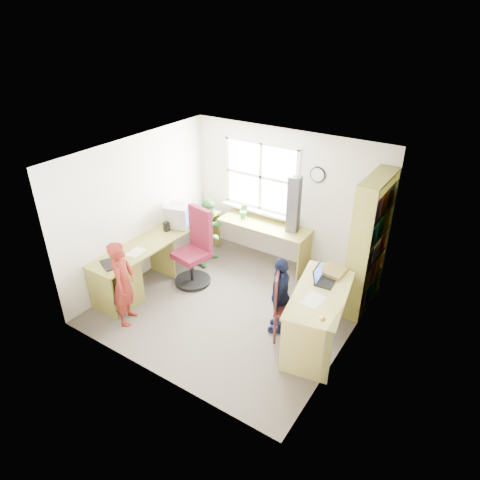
{
  "coord_description": "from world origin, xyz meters",
  "views": [
    {
      "loc": [
        3.05,
        -4.42,
        4.12
      ],
      "look_at": [
        0.0,
        0.25,
        1.05
      ],
      "focal_mm": 32.0,
      "sensor_mm": 36.0,
      "label": 1
    }
  ],
  "objects": [
    {
      "name": "paper_b",
      "position": [
        1.44,
        -0.25,
        0.84
      ],
      "size": [
        0.26,
        0.34,
        0.0
      ],
      "rotation": [
        0.0,
        0.0,
        -0.1
      ],
      "color": "silver",
      "rests_on": "right_desk"
    },
    {
      "name": "laptop_right",
      "position": [
        1.36,
        0.21,
        0.89
      ],
      "size": [
        0.3,
        0.35,
        0.22
      ],
      "rotation": [
        0.0,
        0.0,
        1.66
      ],
      "color": "black",
      "rests_on": "right_desk"
    },
    {
      "name": "crt_monitor",
      "position": [
        -1.45,
        0.55,
        0.95
      ],
      "size": [
        0.49,
        0.46,
        0.4
      ],
      "rotation": [
        0.0,
        0.0,
        0.29
      ],
      "color": "#A3A3A7",
      "rests_on": "l_desk"
    },
    {
      "name": "swivel_chair",
      "position": [
        -0.89,
        0.26,
        0.56
      ],
      "size": [
        0.7,
        0.7,
        1.3
      ],
      "rotation": [
        0.0,
        0.0,
        -0.16
      ],
      "color": "black",
      "rests_on": "ground"
    },
    {
      "name": "game_box",
      "position": [
        1.4,
        0.47,
        0.87
      ],
      "size": [
        0.34,
        0.34,
        0.06
      ],
      "rotation": [
        0.0,
        0.0,
        -0.08
      ],
      "color": "red",
      "rests_on": "right_desk"
    },
    {
      "name": "paper_a",
      "position": [
        -1.44,
        -0.51,
        0.75
      ],
      "size": [
        0.24,
        0.31,
        0.0
      ],
      "rotation": [
        0.0,
        0.0,
        0.12
      ],
      "color": "silver",
      "rests_on": "l_desk"
    },
    {
      "name": "speaker_a",
      "position": [
        -1.52,
        0.29,
        0.83
      ],
      "size": [
        0.1,
        0.1,
        0.17
      ],
      "rotation": [
        0.0,
        0.0,
        -0.17
      ],
      "color": "black",
      "rests_on": "l_desk"
    },
    {
      "name": "potted_plant",
      "position": [
        -0.69,
        1.43,
        0.89
      ],
      "size": [
        0.16,
        0.13,
        0.29
      ],
      "primitive_type": "imported",
      "rotation": [
        0.0,
        0.0,
        0.04
      ],
      "color": "#327F34",
      "rests_on": "l_desk"
    },
    {
      "name": "laptop_left",
      "position": [
        -1.47,
        -0.92,
        0.81
      ],
      "size": [
        0.43,
        0.4,
        0.24
      ],
      "rotation": [
        0.0,
        0.0,
        -0.41
      ],
      "color": "black",
      "rests_on": "l_desk"
    },
    {
      "name": "right_desk",
      "position": [
        1.45,
        -0.03,
        0.61
      ],
      "size": [
        0.93,
        1.55,
        0.84
      ],
      "rotation": [
        0.0,
        0.0,
        0.19
      ],
      "color": "tan",
      "rests_on": "ground"
    },
    {
      "name": "bookshelf",
      "position": [
        1.65,
        1.19,
        1.0
      ],
      "size": [
        0.3,
        1.02,
        2.1
      ],
      "color": "olive",
      "rests_on": "ground"
    },
    {
      "name": "wooden_chair",
      "position": [
        1.01,
        -0.16,
        0.56
      ],
      "size": [
        0.59,
        0.59,
        1.04
      ],
      "rotation": [
        0.0,
        0.0,
        0.39
      ],
      "color": "#4F1D1A",
      "rests_on": "ground"
    },
    {
      "name": "person_red",
      "position": [
        -1.08,
        -1.13,
        0.66
      ],
      "size": [
        0.5,
        0.57,
        1.32
      ],
      "primitive_type": "imported",
      "rotation": [
        0.0,
        0.0,
        2.05
      ],
      "color": "maroon",
      "rests_on": "ground"
    },
    {
      "name": "room",
      "position": [
        0.01,
        0.1,
        1.22
      ],
      "size": [
        3.64,
        3.44,
        2.44
      ],
      "color": "#4E473D",
      "rests_on": "ground"
    },
    {
      "name": "cd_tower",
      "position": [
        0.26,
        1.47,
        1.23
      ],
      "size": [
        0.21,
        0.19,
        0.97
      ],
      "rotation": [
        0.0,
        0.0,
        0.1
      ],
      "color": "black",
      "rests_on": "l_desk"
    },
    {
      "name": "speaker_b",
      "position": [
        -1.48,
        0.79,
        0.84
      ],
      "size": [
        0.09,
        0.09,
        0.18
      ],
      "rotation": [
        0.0,
        0.0,
        0.06
      ],
      "color": "black",
      "rests_on": "l_desk"
    },
    {
      "name": "person_navy",
      "position": [
        0.88,
        -0.07,
        0.59
      ],
      "size": [
        0.48,
        0.75,
        1.18
      ],
      "primitive_type": "imported",
      "rotation": [
        0.0,
        0.0,
        -1.26
      ],
      "color": "#111938",
      "rests_on": "ground"
    },
    {
      "name": "person_green",
      "position": [
        -1.04,
        0.9,
        0.61
      ],
      "size": [
        0.48,
        0.61,
        1.22
      ],
      "primitive_type": "imported",
      "rotation": [
        0.0,
        0.0,
        1.61
      ],
      "color": "#317A31",
      "rests_on": "ground"
    },
    {
      "name": "l_desk",
      "position": [
        -1.31,
        -0.28,
        0.46
      ],
      "size": [
        2.38,
        2.95,
        0.75
      ],
      "color": "olive",
      "rests_on": "ground"
    }
  ]
}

